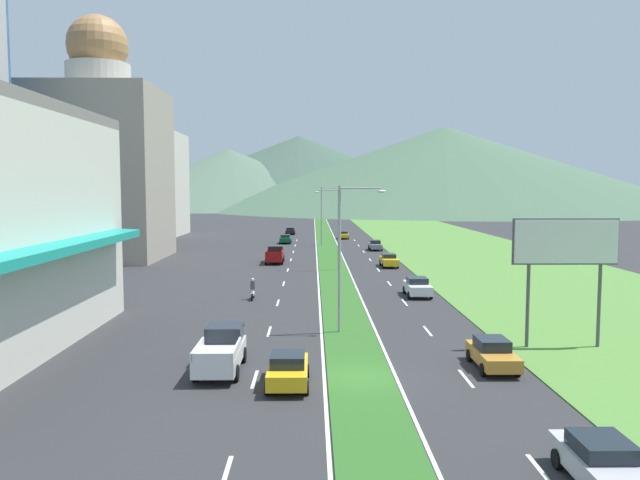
% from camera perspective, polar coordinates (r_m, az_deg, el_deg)
% --- Properties ---
extents(ground_plane, '(600.00, 600.00, 0.00)m').
position_cam_1_polar(ground_plane, '(30.58, 3.75, -12.63)').
color(ground_plane, '#2D2D30').
extents(grass_median, '(3.20, 240.00, 0.06)m').
position_cam_1_polar(grass_median, '(89.58, 0.79, -1.04)').
color(grass_median, '#2D6023').
rests_on(grass_median, ground_plane).
extents(grass_verge_right, '(24.00, 240.00, 0.06)m').
position_cam_1_polar(grass_verge_right, '(92.43, 13.66, -1.00)').
color(grass_verge_right, '#518438').
rests_on(grass_verge_right, ground_plane).
extents(lane_dash_left_1, '(0.16, 2.80, 0.01)m').
position_cam_1_polar(lane_dash_left_1, '(21.27, -8.75, -20.73)').
color(lane_dash_left_1, silver).
rests_on(lane_dash_left_1, ground_plane).
extents(lane_dash_left_2, '(0.16, 2.80, 0.01)m').
position_cam_1_polar(lane_dash_left_2, '(30.46, -6.08, -12.71)').
color(lane_dash_left_2, silver).
rests_on(lane_dash_left_2, ground_plane).
extents(lane_dash_left_3, '(0.16, 2.80, 0.01)m').
position_cam_1_polar(lane_dash_left_3, '(39.99, -4.73, -8.44)').
color(lane_dash_left_3, silver).
rests_on(lane_dash_left_3, ground_plane).
extents(lane_dash_left_4, '(0.16, 2.80, 0.01)m').
position_cam_1_polar(lane_dash_left_4, '(49.68, -3.93, -5.82)').
color(lane_dash_left_4, silver).
rests_on(lane_dash_left_4, ground_plane).
extents(lane_dash_left_5, '(0.16, 2.80, 0.01)m').
position_cam_1_polar(lane_dash_left_5, '(59.44, -3.39, -4.06)').
color(lane_dash_left_5, silver).
rests_on(lane_dash_left_5, ground_plane).
extents(lane_dash_left_6, '(0.16, 2.80, 0.01)m').
position_cam_1_polar(lane_dash_left_6, '(69.24, -3.00, -2.80)').
color(lane_dash_left_6, silver).
rests_on(lane_dash_left_6, ground_plane).
extents(lane_dash_left_7, '(0.16, 2.80, 0.01)m').
position_cam_1_polar(lane_dash_left_7, '(79.07, -2.71, -1.85)').
color(lane_dash_left_7, silver).
rests_on(lane_dash_left_7, ground_plane).
extents(lane_dash_left_8, '(0.16, 2.80, 0.01)m').
position_cam_1_polar(lane_dash_left_8, '(88.93, -2.49, -1.11)').
color(lane_dash_left_8, silver).
rests_on(lane_dash_left_8, ground_plane).
extents(lane_dash_left_9, '(0.16, 2.80, 0.01)m').
position_cam_1_polar(lane_dash_left_9, '(98.79, -2.31, -0.52)').
color(lane_dash_left_9, silver).
rests_on(lane_dash_left_9, ground_plane).
extents(lane_dash_left_10, '(0.16, 2.80, 0.01)m').
position_cam_1_polar(lane_dash_left_10, '(108.66, -2.16, -0.03)').
color(lane_dash_left_10, silver).
rests_on(lane_dash_left_10, ground_plane).
extents(lane_dash_right_1, '(0.16, 2.80, 0.01)m').
position_cam_1_polar(lane_dash_right_1, '(22.35, 19.93, -19.66)').
color(lane_dash_right_1, silver).
rests_on(lane_dash_right_1, ground_plane).
extents(lane_dash_right_2, '(0.16, 2.80, 0.01)m').
position_cam_1_polar(lane_dash_right_2, '(31.22, 13.38, -12.37)').
color(lane_dash_right_2, silver).
rests_on(lane_dash_right_2, ground_plane).
extents(lane_dash_right_3, '(0.16, 2.80, 0.01)m').
position_cam_1_polar(lane_dash_right_3, '(40.57, 9.95, -8.30)').
color(lane_dash_right_3, silver).
rests_on(lane_dash_right_3, ground_plane).
extents(lane_dash_right_4, '(0.16, 2.80, 0.01)m').
position_cam_1_polar(lane_dash_right_4, '(50.15, 7.85, -5.76)').
color(lane_dash_right_4, silver).
rests_on(lane_dash_right_4, ground_plane).
extents(lane_dash_right_5, '(0.16, 2.80, 0.01)m').
position_cam_1_polar(lane_dash_right_5, '(59.83, 6.44, -4.02)').
color(lane_dash_right_5, silver).
rests_on(lane_dash_right_5, ground_plane).
extents(lane_dash_right_6, '(0.16, 2.80, 0.01)m').
position_cam_1_polar(lane_dash_right_6, '(69.58, 5.43, -2.77)').
color(lane_dash_right_6, silver).
rests_on(lane_dash_right_6, ground_plane).
extents(lane_dash_right_7, '(0.16, 2.80, 0.01)m').
position_cam_1_polar(lane_dash_right_7, '(79.37, 4.67, -1.83)').
color(lane_dash_right_7, silver).
rests_on(lane_dash_right_7, ground_plane).
extents(lane_dash_right_8, '(0.16, 2.80, 0.01)m').
position_cam_1_polar(lane_dash_right_8, '(89.19, 4.08, -1.10)').
color(lane_dash_right_8, silver).
rests_on(lane_dash_right_8, ground_plane).
extents(lane_dash_right_9, '(0.16, 2.80, 0.01)m').
position_cam_1_polar(lane_dash_right_9, '(99.03, 3.60, -0.51)').
color(lane_dash_right_9, silver).
rests_on(lane_dash_right_9, ground_plane).
extents(lane_dash_right_10, '(0.16, 2.80, 0.01)m').
position_cam_1_polar(lane_dash_right_10, '(108.88, 3.21, -0.03)').
color(lane_dash_right_10, silver).
rests_on(lane_dash_right_10, ground_plane).
extents(edge_line_median_left, '(0.16, 240.00, 0.01)m').
position_cam_1_polar(edge_line_median_left, '(89.55, -0.33, -1.06)').
color(edge_line_median_left, silver).
rests_on(edge_line_median_left, ground_plane).
extents(edge_line_median_right, '(0.16, 240.00, 0.01)m').
position_cam_1_polar(edge_line_median_right, '(89.64, 1.91, -1.06)').
color(edge_line_median_right, silver).
rests_on(edge_line_median_right, ground_plane).
extents(domed_building, '(15.48, 15.48, 31.02)m').
position_cam_1_polar(domed_building, '(84.63, -19.64, 6.84)').
color(domed_building, '#9E9384').
rests_on(domed_building, ground_plane).
extents(midrise_colored, '(15.86, 15.86, 19.85)m').
position_cam_1_polar(midrise_colored, '(125.25, -16.29, 4.96)').
color(midrise_colored, beige).
rests_on(midrise_colored, ground_plane).
extents(hill_far_left, '(144.50, 144.50, 27.89)m').
position_cam_1_polar(hill_far_left, '(300.35, -8.42, 5.66)').
color(hill_far_left, '#516B56').
rests_on(hill_far_left, ground_plane).
extents(hill_far_center, '(187.87, 187.87, 36.73)m').
position_cam_1_polar(hill_far_center, '(326.73, -1.97, 6.42)').
color(hill_far_center, '#3D5647').
rests_on(hill_far_center, ground_plane).
extents(hill_far_right, '(214.71, 214.71, 36.54)m').
position_cam_1_polar(hill_far_right, '(282.25, 11.44, 6.56)').
color(hill_far_right, '#47664C').
rests_on(hill_far_right, ground_plane).
extents(street_lamp_near, '(2.97, 0.41, 9.32)m').
position_cam_1_polar(street_lamp_near, '(38.68, 2.29, -0.83)').
color(street_lamp_near, '#99999E').
rests_on(street_lamp_near, ground_plane).
extents(street_lamp_mid, '(2.74, 0.28, 9.10)m').
position_cam_1_polar(street_lamp_mid, '(68.40, 1.48, 1.51)').
color(street_lamp_mid, '#99999E').
rests_on(street_lamp_mid, ground_plane).
extents(street_lamp_far, '(3.53, 0.36, 9.41)m').
position_cam_1_polar(street_lamp_far, '(98.09, 0.37, 2.65)').
color(street_lamp_far, '#99999E').
rests_on(street_lamp_far, ground_plane).
extents(billboard_roadside, '(6.08, 0.28, 7.47)m').
position_cam_1_polar(billboard_roadside, '(37.59, 21.81, -0.70)').
color(billboard_roadside, '#4C4C51').
rests_on(billboard_roadside, ground_plane).
extents(car_0, '(1.87, 4.10, 1.51)m').
position_cam_1_polar(car_0, '(91.59, 5.14, -0.48)').
color(car_0, slate).
rests_on(car_0, ground_plane).
extents(car_1, '(1.96, 4.05, 1.56)m').
position_cam_1_polar(car_1, '(29.17, -2.99, -11.88)').
color(car_1, yellow).
rests_on(car_1, ground_plane).
extents(car_2, '(2.00, 4.19, 1.49)m').
position_cam_1_polar(car_2, '(21.84, 24.78, -18.25)').
color(car_2, '#B2B2B7').
rests_on(car_2, ground_plane).
extents(car_3, '(1.86, 4.47, 1.40)m').
position_cam_1_polar(car_3, '(122.93, -2.77, 0.86)').
color(car_3, black).
rests_on(car_3, ground_plane).
extents(car_4, '(1.89, 4.60, 1.53)m').
position_cam_1_polar(car_4, '(72.42, 6.41, -1.87)').
color(car_4, yellow).
rests_on(car_4, ground_plane).
extents(car_5, '(1.90, 4.17, 1.38)m').
position_cam_1_polar(car_5, '(112.05, 2.17, 0.48)').
color(car_5, yellow).
rests_on(car_5, ground_plane).
extents(car_6, '(2.04, 4.38, 1.59)m').
position_cam_1_polar(car_6, '(53.14, 9.02, -4.30)').
color(car_6, silver).
rests_on(car_6, ground_plane).
extents(car_7, '(1.89, 4.41, 1.48)m').
position_cam_1_polar(car_7, '(102.74, -3.23, 0.11)').
color(car_7, '#0C5128').
rests_on(car_7, ground_plane).
extents(car_8, '(1.91, 4.22, 1.52)m').
position_cam_1_polar(car_8, '(33.04, 15.69, -10.09)').
color(car_8, '#C6842D').
rests_on(car_8, ground_plane).
extents(pickup_truck_0, '(2.18, 5.40, 2.00)m').
position_cam_1_polar(pickup_truck_0, '(31.98, -9.12, -10.06)').
color(pickup_truck_0, silver).
rests_on(pickup_truck_0, ground_plane).
extents(pickup_truck_1, '(2.18, 5.40, 2.00)m').
position_cam_1_polar(pickup_truck_1, '(76.04, -4.19, -1.38)').
color(pickup_truck_1, maroon).
rests_on(pickup_truck_1, ground_plane).
extents(motorcycle_rider, '(0.36, 2.00, 1.80)m').
position_cam_1_polar(motorcycle_rider, '(51.18, -6.25, -4.68)').
color(motorcycle_rider, black).
rests_on(motorcycle_rider, ground_plane).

